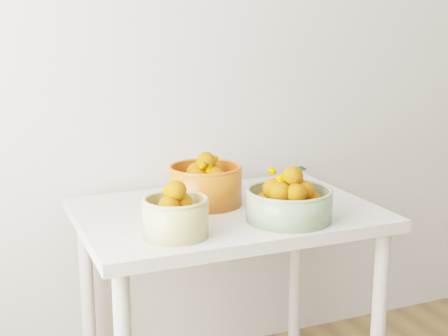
{
  "coord_description": "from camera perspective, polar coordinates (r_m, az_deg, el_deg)",
  "views": [
    {
      "loc": [
        -1.24,
        -0.29,
        1.37
      ],
      "look_at": [
        -0.5,
        1.5,
        0.92
      ],
      "focal_mm": 50.0,
      "sensor_mm": 36.0,
      "label": 1
    }
  ],
  "objects": [
    {
      "name": "table",
      "position": [
        2.17,
        0.25,
        -6.15
      ],
      "size": [
        1.0,
        0.7,
        0.75
      ],
      "color": "silver",
      "rests_on": "ground"
    },
    {
      "name": "bowl_green",
      "position": [
        2.01,
        5.96,
        -3.04
      ],
      "size": [
        0.36,
        0.36,
        0.18
      ],
      "rotation": [
        0.0,
        0.0,
        -0.34
      ],
      "color": "gray",
      "rests_on": "table"
    },
    {
      "name": "bowl_orange",
      "position": [
        2.17,
        -1.72,
        -1.46
      ],
      "size": [
        0.28,
        0.28,
        0.19
      ],
      "rotation": [
        0.0,
        0.0,
        0.11
      ],
      "color": "#E0571B",
      "rests_on": "table"
    },
    {
      "name": "bowl_cream",
      "position": [
        1.86,
        -4.44,
        -4.31
      ],
      "size": [
        0.26,
        0.26,
        0.17
      ],
      "rotation": [
        0.0,
        0.0,
        -0.42
      ],
      "color": "tan",
      "rests_on": "table"
    }
  ]
}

